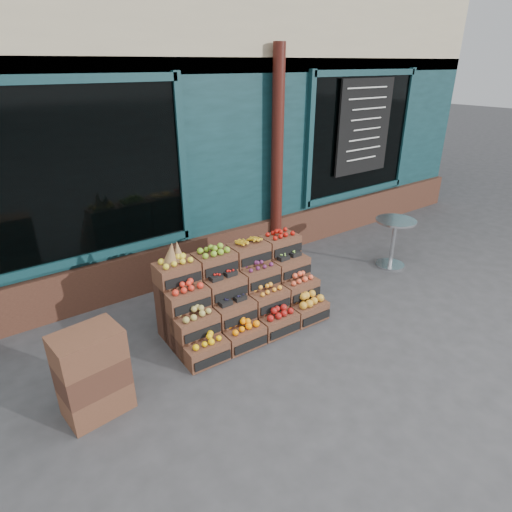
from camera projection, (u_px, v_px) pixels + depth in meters
ground at (305, 338)px, 5.00m from camera, size 60.00×60.00×0.00m
shop_facade at (120, 95)px, 7.75m from camera, size 12.00×6.24×4.80m
crate_display at (241, 297)px, 5.14m from camera, size 1.94×0.99×1.19m
spare_crates at (92, 373)px, 3.79m from camera, size 0.60×0.45×0.85m
bistro_table at (394, 237)px, 6.58m from camera, size 0.61×0.61×0.77m
shopkeeper at (97, 216)px, 6.07m from camera, size 0.81×0.69×1.90m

